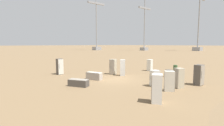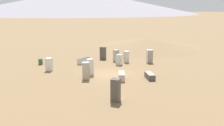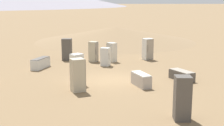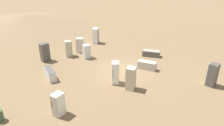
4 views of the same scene
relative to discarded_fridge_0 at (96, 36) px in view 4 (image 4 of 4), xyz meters
The scene contains 14 objects.
ground_plane 7.68m from the discarded_fridge_0, 112.99° to the right, with size 1000.00×1000.00×0.00m, color brown.
dirt_mound 12.80m from the discarded_fridge_0, 102.06° to the left, with size 19.74×19.74×1.75m.
discarded_fridge_0 is the anchor object (origin of this frame).
discarded_fridge_1 9.10m from the discarded_fridge_0, 157.22° to the right, with size 1.12×2.01×0.78m.
discarded_fridge_2 6.87m from the discarded_fridge_0, behind, with size 0.82×0.68×1.83m.
discarded_fridge_3 8.56m from the discarded_fridge_0, 98.96° to the right, with size 1.13×1.79×0.77m.
discarded_fridge_4 10.72m from the discarded_fridge_0, 117.47° to the right, with size 0.94×0.90×1.84m.
discarded_fridge_5 4.41m from the discarded_fridge_0, 144.05° to the right, with size 0.81×0.75×1.41m.
discarded_fridge_6 3.21m from the discarded_fridge_0, 163.69° to the right, with size 0.90×0.93×1.58m.
discarded_fridge_7 9.58m from the discarded_fridge_0, 122.57° to the right, with size 0.86×0.87×1.87m.
discarded_fridge_8 13.77m from the discarded_fridge_0, 90.43° to the right, with size 0.67×0.72×1.90m.
discarded_fridge_9 7.16m from the discarded_fridge_0, 78.79° to the right, with size 1.45×1.88×0.61m.
discarded_fridge_10 13.36m from the discarded_fridge_0, 142.31° to the right, with size 0.79×0.67×1.57m.
discarded_fridge_11 4.67m from the discarded_fridge_0, 168.84° to the right, with size 0.83×0.80×1.67m.
Camera 4 is at (-13.36, -11.56, 9.21)m, focal length 35.00 mm.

